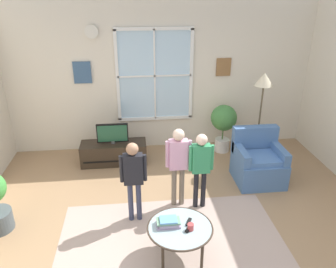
{
  "coord_description": "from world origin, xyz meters",
  "views": [
    {
      "loc": [
        -0.57,
        -3.43,
        3.01
      ],
      "look_at": [
        -0.1,
        0.74,
        1.14
      ],
      "focal_mm": 35.51,
      "sensor_mm": 36.0,
      "label": 1
    }
  ],
  "objects_px": {
    "coffee_table": "(180,229)",
    "cup": "(191,227)",
    "person_green_shirt": "(201,163)",
    "potted_plant_by_window": "(224,122)",
    "person_pink_shirt": "(178,159)",
    "remote_near_books": "(189,228)",
    "book_stack": "(168,222)",
    "remote_near_cup": "(189,222)",
    "armchair": "(258,163)",
    "television": "(112,133)",
    "person_black_shirt": "(133,174)",
    "floor_lamp": "(263,89)",
    "tv_stand": "(114,153)"
  },
  "relations": [
    {
      "from": "armchair",
      "to": "person_green_shirt",
      "type": "bearing_deg",
      "value": -150.46
    },
    {
      "from": "remote_near_books",
      "to": "potted_plant_by_window",
      "type": "height_order",
      "value": "potted_plant_by_window"
    },
    {
      "from": "remote_near_books",
      "to": "remote_near_cup",
      "type": "height_order",
      "value": "same"
    },
    {
      "from": "remote_near_cup",
      "to": "floor_lamp",
      "type": "xyz_separation_m",
      "value": [
        1.64,
        2.19,
        0.94
      ]
    },
    {
      "from": "armchair",
      "to": "coffee_table",
      "type": "height_order",
      "value": "armchair"
    },
    {
      "from": "coffee_table",
      "to": "cup",
      "type": "height_order",
      "value": "cup"
    },
    {
      "from": "person_black_shirt",
      "to": "potted_plant_by_window",
      "type": "relative_size",
      "value": 1.25
    },
    {
      "from": "tv_stand",
      "to": "remote_near_cup",
      "type": "bearing_deg",
      "value": -67.93
    },
    {
      "from": "remote_near_cup",
      "to": "person_pink_shirt",
      "type": "xyz_separation_m",
      "value": [
        0.01,
        1.0,
        0.31
      ]
    },
    {
      "from": "armchair",
      "to": "television",
      "type": "bearing_deg",
      "value": 160.16
    },
    {
      "from": "coffee_table",
      "to": "cup",
      "type": "xyz_separation_m",
      "value": [
        0.11,
        -0.06,
        0.07
      ]
    },
    {
      "from": "person_pink_shirt",
      "to": "remote_near_books",
      "type": "bearing_deg",
      "value": -91.65
    },
    {
      "from": "person_green_shirt",
      "to": "person_pink_shirt",
      "type": "xyz_separation_m",
      "value": [
        -0.31,
        0.09,
        0.03
      ]
    },
    {
      "from": "person_black_shirt",
      "to": "remote_near_cup",
      "type": "bearing_deg",
      "value": -48.7
    },
    {
      "from": "remote_near_books",
      "to": "remote_near_cup",
      "type": "relative_size",
      "value": 1.0
    },
    {
      "from": "tv_stand",
      "to": "person_green_shirt",
      "type": "bearing_deg",
      "value": -49.19
    },
    {
      "from": "remote_near_books",
      "to": "floor_lamp",
      "type": "relative_size",
      "value": 0.08
    },
    {
      "from": "person_black_shirt",
      "to": "television",
      "type": "bearing_deg",
      "value": 101.72
    },
    {
      "from": "remote_near_books",
      "to": "remote_near_cup",
      "type": "bearing_deg",
      "value": 80.34
    },
    {
      "from": "television",
      "to": "remote_near_cup",
      "type": "height_order",
      "value": "television"
    },
    {
      "from": "tv_stand",
      "to": "cup",
      "type": "distance_m",
      "value": 2.74
    },
    {
      "from": "cup",
      "to": "person_pink_shirt",
      "type": "relative_size",
      "value": 0.07
    },
    {
      "from": "floor_lamp",
      "to": "person_black_shirt",
      "type": "bearing_deg",
      "value": -147.02
    },
    {
      "from": "armchair",
      "to": "tv_stand",
      "type": "bearing_deg",
      "value": 160.1
    },
    {
      "from": "person_green_shirt",
      "to": "potted_plant_by_window",
      "type": "relative_size",
      "value": 1.24
    },
    {
      "from": "remote_near_cup",
      "to": "person_green_shirt",
      "type": "distance_m",
      "value": 1.0
    },
    {
      "from": "armchair",
      "to": "book_stack",
      "type": "distance_m",
      "value": 2.3
    },
    {
      "from": "television",
      "to": "floor_lamp",
      "type": "bearing_deg",
      "value": -4.95
    },
    {
      "from": "remote_near_books",
      "to": "person_black_shirt",
      "type": "bearing_deg",
      "value": 126.32
    },
    {
      "from": "tv_stand",
      "to": "person_green_shirt",
      "type": "distance_m",
      "value": 2.06
    },
    {
      "from": "book_stack",
      "to": "potted_plant_by_window",
      "type": "relative_size",
      "value": 0.29
    },
    {
      "from": "remote_near_cup",
      "to": "potted_plant_by_window",
      "type": "xyz_separation_m",
      "value": [
        1.13,
        2.67,
        0.16
      ]
    },
    {
      "from": "book_stack",
      "to": "potted_plant_by_window",
      "type": "bearing_deg",
      "value": 62.88
    },
    {
      "from": "person_black_shirt",
      "to": "armchair",
      "type": "bearing_deg",
      "value": 21.89
    },
    {
      "from": "coffee_table",
      "to": "potted_plant_by_window",
      "type": "xyz_separation_m",
      "value": [
        1.24,
        2.73,
        0.2
      ]
    },
    {
      "from": "coffee_table",
      "to": "person_pink_shirt",
      "type": "distance_m",
      "value": 1.13
    },
    {
      "from": "coffee_table",
      "to": "potted_plant_by_window",
      "type": "distance_m",
      "value": 3.01
    },
    {
      "from": "potted_plant_by_window",
      "to": "person_black_shirt",
      "type": "bearing_deg",
      "value": -131.96
    },
    {
      "from": "remote_near_cup",
      "to": "person_black_shirt",
      "type": "relative_size",
      "value": 0.12
    },
    {
      "from": "armchair",
      "to": "coffee_table",
      "type": "bearing_deg",
      "value": -133.89
    },
    {
      "from": "book_stack",
      "to": "potted_plant_by_window",
      "type": "height_order",
      "value": "potted_plant_by_window"
    },
    {
      "from": "coffee_table",
      "to": "person_green_shirt",
      "type": "distance_m",
      "value": 1.11
    },
    {
      "from": "book_stack",
      "to": "remote_near_cup",
      "type": "xyz_separation_m",
      "value": [
        0.24,
        0.02,
        -0.03
      ]
    },
    {
      "from": "armchair",
      "to": "remote_near_books",
      "type": "xyz_separation_m",
      "value": [
        -1.45,
        -1.65,
        0.14
      ]
    },
    {
      "from": "potted_plant_by_window",
      "to": "cup",
      "type": "bearing_deg",
      "value": -112.05
    },
    {
      "from": "armchair",
      "to": "person_pink_shirt",
      "type": "xyz_separation_m",
      "value": [
        -1.42,
        -0.54,
        0.44
      ]
    },
    {
      "from": "remote_near_books",
      "to": "potted_plant_by_window",
      "type": "xyz_separation_m",
      "value": [
        1.15,
        2.78,
        0.16
      ]
    },
    {
      "from": "tv_stand",
      "to": "person_pink_shirt",
      "type": "distance_m",
      "value": 1.82
    },
    {
      "from": "tv_stand",
      "to": "armchair",
      "type": "bearing_deg",
      "value": -19.9
    },
    {
      "from": "book_stack",
      "to": "floor_lamp",
      "type": "distance_m",
      "value": 3.04
    }
  ]
}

